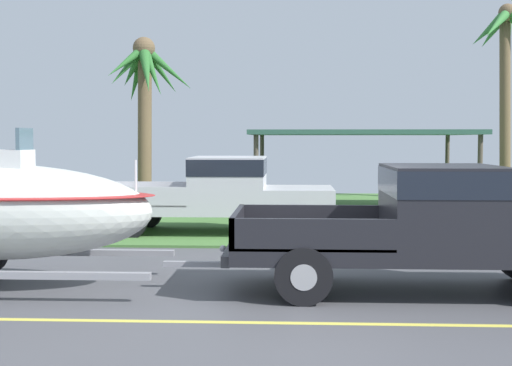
{
  "coord_description": "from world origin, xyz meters",
  "views": [
    {
      "loc": [
        -0.48,
        -10.26,
        2.27
      ],
      "look_at": [
        -1.06,
        1.39,
        1.53
      ],
      "focal_mm": 48.99,
      "sensor_mm": 36.0,
      "label": 1
    }
  ],
  "objects": [
    {
      "name": "parked_sedan_near",
      "position": [
        -8.31,
        8.4,
        0.67
      ],
      "size": [
        4.72,
        1.84,
        1.38
      ],
      "color": "beige",
      "rests_on": "ground"
    },
    {
      "name": "ground",
      "position": [
        0.0,
        8.38,
        -0.01
      ],
      "size": [
        36.0,
        22.0,
        0.11
      ],
      "color": "#4C4C51"
    },
    {
      "name": "pickup_truck_towing",
      "position": [
        1.72,
        0.09,
        1.04
      ],
      "size": [
        5.61,
        2.1,
        1.87
      ],
      "color": "black",
      "rests_on": "ground"
    },
    {
      "name": "carport_awning",
      "position": [
        1.67,
        11.56,
        2.4
      ],
      "size": [
        6.77,
        4.6,
        2.52
      ],
      "color": "#4C4238",
      "rests_on": "ground"
    },
    {
      "name": "palm_tree_near_left",
      "position": [
        -5.1,
        11.68,
        3.96
      ],
      "size": [
        2.71,
        2.98,
        5.47
      ],
      "color": "brown",
      "rests_on": "ground"
    },
    {
      "name": "parked_pickup_background",
      "position": [
        -1.98,
        6.09,
        1.03
      ],
      "size": [
        5.93,
        2.08,
        1.84
      ],
      "color": "silver",
      "rests_on": "ground"
    },
    {
      "name": "palm_tree_near_right",
      "position": [
        7.0,
        14.84,
        5.15
      ],
      "size": [
        2.78,
        3.28,
        6.98
      ],
      "color": "brown",
      "rests_on": "ground"
    }
  ]
}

